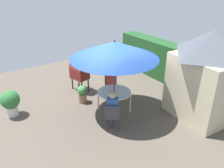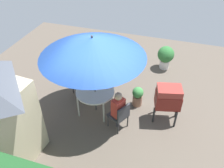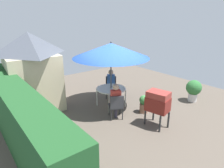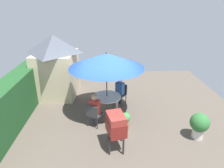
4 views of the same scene
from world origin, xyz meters
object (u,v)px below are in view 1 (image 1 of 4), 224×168
at_px(potted_plant_by_shed, 82,94).
at_px(person_in_blue, 113,106).
at_px(patio_umbrella, 114,50).
at_px(bbq_grill, 79,71).
at_px(chair_near_shed, 111,85).
at_px(person_in_red, 111,80).
at_px(patio_table, 114,93).
at_px(chair_far_side, 112,114).
at_px(garden_shed, 208,75).
at_px(potted_plant_by_grill, 10,101).

height_order(potted_plant_by_shed, person_in_blue, person_in_blue).
height_order(patio_umbrella, person_in_blue, patio_umbrella).
height_order(bbq_grill, chair_near_shed, bbq_grill).
bearing_deg(chair_near_shed, person_in_red, -27.84).
height_order(patio_table, chair_near_shed, chair_near_shed).
xyz_separation_m(chair_near_shed, chair_far_side, (1.74, -1.12, 0.00)).
relative_size(patio_umbrella, chair_far_side, 3.16).
bearing_deg(person_in_blue, chair_near_shed, 147.45).
bearing_deg(person_in_red, garden_shed, 35.50).
distance_m(patio_umbrella, person_in_blue, 1.74).
relative_size(potted_plant_by_shed, person_in_blue, 0.54).
relative_size(chair_near_shed, person_in_red, 0.71).
height_order(bbq_grill, potted_plant_by_grill, bbq_grill).
distance_m(patio_umbrella, person_in_red, 1.74).
xyz_separation_m(patio_umbrella, chair_far_side, (0.82, -0.63, -1.72)).
bearing_deg(chair_near_shed, chair_far_side, -32.76).
bearing_deg(chair_far_side, potted_plant_by_grill, -136.70).
height_order(bbq_grill, chair_far_side, bbq_grill).
bearing_deg(bbq_grill, chair_far_side, -7.46).
bearing_deg(potted_plant_by_shed, patio_umbrella, 28.37).
distance_m(potted_plant_by_shed, person_in_red, 1.20).
xyz_separation_m(garden_shed, person_in_red, (-2.68, -1.91, -0.70)).
bearing_deg(patio_umbrella, person_in_blue, -37.68).
height_order(patio_table, potted_plant_by_grill, potted_plant_by_grill).
distance_m(garden_shed, patio_umbrella, 3.08).
xyz_separation_m(garden_shed, potted_plant_by_grill, (-3.56, -5.38, -0.95)).
relative_size(patio_table, person_in_red, 0.91).
xyz_separation_m(patio_table, person_in_red, (-0.84, 0.44, 0.09)).
bearing_deg(chair_near_shed, person_in_blue, -32.55).
xyz_separation_m(patio_table, person_in_blue, (0.75, -0.58, 0.09)).
distance_m(garden_shed, potted_plant_by_grill, 6.52).
relative_size(chair_far_side, potted_plant_by_grill, 0.98).
bearing_deg(chair_far_side, person_in_blue, 142.32).
relative_size(potted_plant_by_shed, person_in_red, 0.54).
bearing_deg(patio_table, patio_umbrella, 0.00).
xyz_separation_m(patio_umbrella, person_in_red, (-0.84, 0.44, -1.45)).
bearing_deg(person_in_red, chair_far_side, -32.97).
bearing_deg(potted_plant_by_shed, patio_table, 28.37).
bearing_deg(potted_plant_by_shed, chair_far_side, -0.02).
height_order(patio_table, patio_umbrella, patio_umbrella).
relative_size(bbq_grill, chair_far_side, 1.33).
bearing_deg(person_in_blue, potted_plant_by_grill, -135.31).
bearing_deg(person_in_red, potted_plant_by_grill, -104.22).
bearing_deg(potted_plant_by_shed, person_in_blue, 1.54).
height_order(chair_near_shed, potted_plant_by_shed, chair_near_shed).
distance_m(patio_table, patio_umbrella, 1.54).
bearing_deg(bbq_grill, chair_near_shed, 31.92).
bearing_deg(person_in_blue, patio_table, 142.32).
bearing_deg(garden_shed, patio_umbrella, -127.97).
distance_m(potted_plant_by_shed, potted_plant_by_grill, 2.46).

